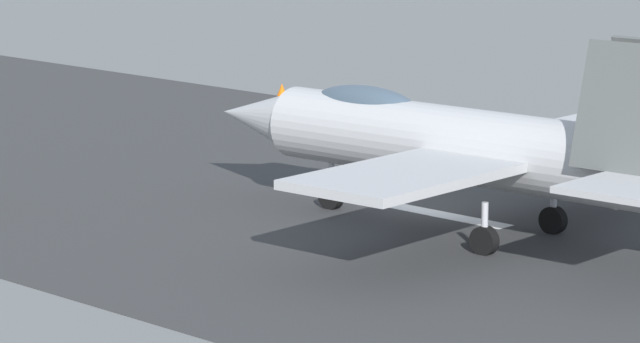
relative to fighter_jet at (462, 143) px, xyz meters
name	(u,v)px	position (x,y,z in m)	size (l,w,h in m)	color
ground_plane	(419,211)	(2.65, -1.38, -2.50)	(400.00, 400.00, 0.00)	slate
runway_strip	(420,211)	(2.64, -1.38, -2.49)	(240.00, 26.00, 0.02)	#353636
fighter_jet	(462,143)	(0.00, 0.00, 0.00)	(16.93, 13.95, 5.70)	#B3B4B4
marker_cone_mid	(544,127)	(7.88, -14.42, -2.22)	(0.44, 0.44, 0.55)	orange
marker_cone_far	(282,90)	(21.44, -14.42, -2.22)	(0.44, 0.44, 0.55)	orange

